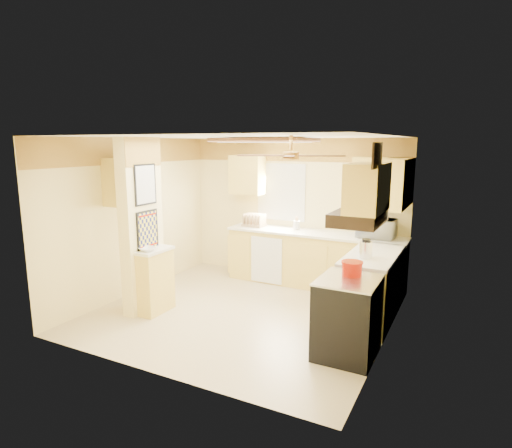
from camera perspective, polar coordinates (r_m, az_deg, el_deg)
The scene contains 34 objects.
floor at distance 6.34m, azimuth -1.72°, elevation -11.68°, with size 4.00×4.00×0.00m, color #CAB88B.
ceiling at distance 5.86m, azimuth -1.86°, elevation 11.55°, with size 4.00×4.00×0.00m, color white.
wall_back at distance 7.67m, azimuth 5.09°, elevation 1.95°, with size 4.00×4.00×0.00m, color #FFE99B.
wall_front at distance 4.45m, azimuth -13.72°, elevation -4.78°, with size 4.00×4.00×0.00m, color #FFE99B.
wall_left at distance 7.14m, azimuth -15.97°, elevation 0.92°, with size 3.80×3.80×0.00m, color #FFE99B.
wall_right at distance 5.32m, azimuth 17.44°, elevation -2.43°, with size 3.80×3.80×0.00m, color #FFE99B.
wallpaper_border at distance 7.56m, azimuth 5.17°, elevation 9.81°, with size 4.00×0.02×0.40m, color #F3BD47.
partition_column at distance 6.31m, azimuth -15.04°, elevation -0.29°, with size 0.20×0.70×2.50m, color #FFE99B.
partition_ledge at distance 6.37m, azimuth -13.21°, elevation -7.55°, with size 0.25×0.55×0.90m, color #F8DC60.
ledge_top at distance 6.24m, azimuth -13.39°, elevation -3.44°, with size 0.28×0.58×0.04m, color white.
lower_cabinets_back at distance 7.39m, azimuth 7.72°, elevation -4.80°, with size 3.00×0.60×0.90m, color #F8DC60.
lower_cabinets_right at distance 6.16m, azimuth 15.22°, elevation -8.27°, with size 0.60×1.40×0.90m, color #F8DC60.
countertop_back at distance 7.27m, azimuth 7.78°, elevation -1.24°, with size 3.04×0.64×0.04m, color white.
countertop_right at distance 6.03m, azimuth 15.35°, elevation -4.03°, with size 0.64×1.44×0.04m, color white.
dishwasher_panel at distance 7.39m, azimuth 1.39°, elevation -4.86°, with size 0.58×0.02×0.80m, color white.
window at distance 7.71m, azimuth 3.37°, elevation 4.27°, with size 0.92×0.02×1.02m.
upper_cab_back_left at distance 7.80m, azimuth -1.15°, elevation 6.57°, with size 0.60×0.35×0.70m, color #F8DC60.
upper_cab_back_right at distance 6.99m, azimuth 16.53°, elevation 5.65°, with size 0.90×0.35×0.70m, color #F8DC60.
upper_cab_right at distance 6.48m, azimuth 18.13°, elevation 5.19°, with size 0.35×1.00×0.70m, color #F8DC60.
upper_cab_left_wall at distance 6.77m, azimuth -16.59°, elevation 5.49°, with size 0.35×0.75×0.70m, color #F8DC60.
upper_cab_over_stove at distance 4.71m, azimuth 14.65°, elevation 4.70°, with size 0.35×0.76×0.52m, color #F8DC60.
stove at distance 5.11m, azimuth 12.11°, elevation -12.01°, with size 0.68×0.77×0.92m.
range_hood at distance 4.77m, azimuth 13.47°, elevation 0.83°, with size 0.50×0.76×0.14m, color black.
poster_menu at distance 6.15m, azimuth -14.54°, elevation 5.11°, with size 0.02×0.42×0.57m.
poster_nashville at distance 6.25m, azimuth -14.26°, elevation -0.83°, with size 0.02×0.42×0.57m.
ceiling_light_panel at distance 6.26m, azimuth 1.22°, elevation 11.09°, with size 1.35×0.95×0.06m.
ceiling_fan at distance 4.79m, azimuth 4.66°, elevation 9.13°, with size 1.15×1.15×0.26m.
vent_grate at distance 4.31m, azimuth 15.87°, elevation 8.78°, with size 0.02×0.40×0.25m, color black.
microwave at distance 7.00m, azimuth 15.77°, elevation -0.54°, with size 0.57×0.38×0.31m, color white.
bowl at distance 6.13m, azimuth -14.29°, elevation -3.28°, with size 0.22×0.22×0.05m, color white.
dutch_oven at distance 5.07m, azimuth 12.67°, elevation -5.78°, with size 0.25×0.25×0.17m.
kettle at distance 5.75m, azimuth 14.44°, elevation -3.28°, with size 0.17×0.17×0.25m.
dish_rack at distance 7.71m, azimuth -0.25°, elevation 0.31°, with size 0.40×0.30×0.22m.
utensil_crock at distance 7.47m, azimuth 5.45°, elevation -0.13°, with size 0.11×0.11×0.23m.
Camera 1 is at (2.84, -5.13, 2.42)m, focal length 30.00 mm.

